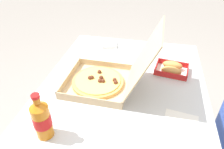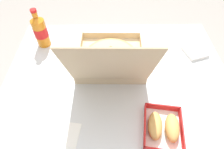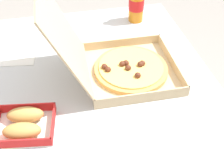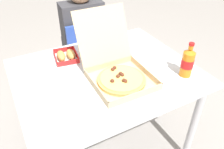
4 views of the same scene
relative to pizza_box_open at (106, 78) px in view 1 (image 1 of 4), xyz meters
name	(u,v)px [view 1 (image 1 of 4)]	position (x,y,z in m)	size (l,w,h in m)	color
dining_table	(123,95)	(-0.03, 0.10, -0.14)	(1.12, 0.91, 0.74)	silver
pizza_box_open	(106,78)	(0.00, 0.00, 0.00)	(0.35, 0.50, 0.36)	tan
bread_side_box	(172,69)	(-0.21, 0.36, -0.03)	(0.18, 0.21, 0.06)	white
cola_bottle	(42,119)	(0.38, -0.17, 0.04)	(0.07, 0.07, 0.22)	orange
paper_menu	(180,129)	(0.24, 0.39, -0.05)	(0.21, 0.15, 0.00)	white
napkin_pile	(109,44)	(-0.47, -0.09, -0.04)	(0.11, 0.11, 0.02)	white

